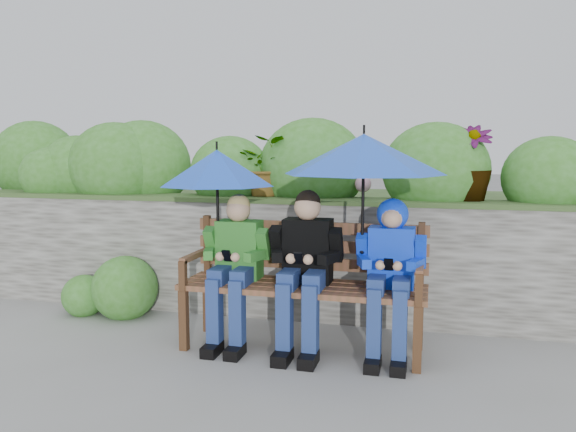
% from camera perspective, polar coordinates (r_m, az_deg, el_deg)
% --- Properties ---
extents(ground, '(60.00, 60.00, 0.00)m').
position_cam_1_polar(ground, '(4.29, -0.34, -12.85)').
color(ground, gray).
rests_on(ground, ground).
extents(garden_backdrop, '(8.00, 2.88, 1.79)m').
position_cam_1_polar(garden_backdrop, '(5.66, 2.52, -1.25)').
color(garden_backdrop, '#54514A').
rests_on(garden_backdrop, ground).
extents(park_bench, '(1.76, 0.52, 0.93)m').
position_cam_1_polar(park_bench, '(4.11, 1.68, -6.08)').
color(park_bench, '#432917').
rests_on(park_bench, ground).
extents(boy_left, '(0.48, 0.56, 1.11)m').
position_cam_1_polar(boy_left, '(4.15, -5.38, -4.55)').
color(boy_left, '#2A7A25').
rests_on(boy_left, ground).
extents(boy_middle, '(0.52, 0.60, 1.15)m').
position_cam_1_polar(boy_middle, '(4.00, 1.72, -4.72)').
color(boy_middle, black).
rests_on(boy_middle, ground).
extents(boy_right, '(0.47, 0.57, 1.10)m').
position_cam_1_polar(boy_right, '(3.93, 10.38, -4.75)').
color(boy_right, blue).
rests_on(boy_right, ground).
extents(umbrella_left, '(0.87, 0.87, 0.80)m').
position_cam_1_polar(umbrella_left, '(4.16, -7.22, 4.88)').
color(umbrella_left, blue).
rests_on(umbrella_left, ground).
extents(umbrella_right, '(1.12, 1.12, 0.89)m').
position_cam_1_polar(umbrella_right, '(3.88, 7.69, 6.24)').
color(umbrella_right, blue).
rests_on(umbrella_right, ground).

